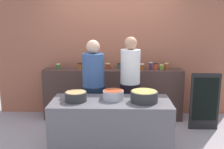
# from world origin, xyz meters

# --- Properties ---
(ground) EXTENTS (12.00, 12.00, 0.00)m
(ground) POSITION_xyz_m (0.00, 0.00, 0.00)
(ground) COLOR #9D9192
(storefront_wall) EXTENTS (4.80, 0.12, 3.00)m
(storefront_wall) POSITION_xyz_m (0.00, 1.45, 1.50)
(storefront_wall) COLOR #A15B43
(storefront_wall) RESTS_ON ground
(display_shelf) EXTENTS (2.70, 0.36, 0.99)m
(display_shelf) POSITION_xyz_m (0.00, 1.10, 0.50)
(display_shelf) COLOR #46302A
(display_shelf) RESTS_ON ground
(prep_table) EXTENTS (1.70, 0.70, 0.81)m
(prep_table) POSITION_xyz_m (0.00, -0.30, 0.40)
(prep_table) COLOR #5A575B
(prep_table) RESTS_ON ground
(preserve_jar_0) EXTENTS (0.08, 0.08, 0.10)m
(preserve_jar_0) POSITION_xyz_m (-1.07, 1.14, 1.04)
(preserve_jar_0) COLOR #325F2B
(preserve_jar_0) RESTS_ON display_shelf
(preserve_jar_1) EXTENTS (0.09, 0.09, 0.12)m
(preserve_jar_1) POSITION_xyz_m (-0.64, 1.11, 1.05)
(preserve_jar_1) COLOR brown
(preserve_jar_1) RESTS_ON display_shelf
(preserve_jar_2) EXTENTS (0.08, 0.08, 0.13)m
(preserve_jar_2) POSITION_xyz_m (-0.49, 1.13, 1.06)
(preserve_jar_2) COLOR #A92F23
(preserve_jar_2) RESTS_ON display_shelf
(preserve_jar_3) EXTENTS (0.07, 0.07, 0.13)m
(preserve_jar_3) POSITION_xyz_m (-0.35, 1.15, 1.06)
(preserve_jar_3) COLOR #56115B
(preserve_jar_3) RESTS_ON display_shelf
(preserve_jar_4) EXTENTS (0.09, 0.09, 0.11)m
(preserve_jar_4) POSITION_xyz_m (-0.10, 1.16, 1.05)
(preserve_jar_4) COLOR maroon
(preserve_jar_4) RESTS_ON display_shelf
(preserve_jar_5) EXTENTS (0.09, 0.09, 0.11)m
(preserve_jar_5) POSITION_xyz_m (0.13, 1.17, 1.05)
(preserve_jar_5) COLOR #334539
(preserve_jar_5) RESTS_ON display_shelf
(preserve_jar_6) EXTENTS (0.09, 0.09, 0.11)m
(preserve_jar_6) POSITION_xyz_m (0.56, 1.11, 1.05)
(preserve_jar_6) COLOR #934011
(preserve_jar_6) RESTS_ON display_shelf
(preserve_jar_7) EXTENTS (0.07, 0.07, 0.14)m
(preserve_jar_7) POSITION_xyz_m (0.73, 1.11, 1.06)
(preserve_jar_7) COLOR #422349
(preserve_jar_7) RESTS_ON display_shelf
(preserve_jar_8) EXTENTS (0.08, 0.08, 0.12)m
(preserve_jar_8) POSITION_xyz_m (0.83, 1.12, 1.05)
(preserve_jar_8) COLOR #B13C21
(preserve_jar_8) RESTS_ON display_shelf
(preserve_jar_9) EXTENTS (0.08, 0.08, 0.10)m
(preserve_jar_9) POSITION_xyz_m (0.94, 1.09, 1.04)
(preserve_jar_9) COLOR olive
(preserve_jar_9) RESTS_ON display_shelf
(preserve_jar_10) EXTENTS (0.08, 0.08, 0.12)m
(preserve_jar_10) POSITION_xyz_m (1.04, 1.13, 1.05)
(preserve_jar_10) COLOR brown
(preserve_jar_10) RESTS_ON display_shelf
(cooking_pot_left) EXTENTS (0.31, 0.31, 0.14)m
(cooking_pot_left) POSITION_xyz_m (-0.49, -0.32, 0.87)
(cooking_pot_left) COLOR #2D2D2D
(cooking_pot_left) RESTS_ON prep_table
(cooking_pot_center) EXTENTS (0.30, 0.30, 0.14)m
(cooking_pot_center) POSITION_xyz_m (0.03, -0.24, 0.87)
(cooking_pot_center) COLOR #B7B7BC
(cooking_pot_center) RESTS_ON prep_table
(cooking_pot_right) EXTENTS (0.38, 0.38, 0.16)m
(cooking_pot_right) POSITION_xyz_m (0.47, -0.33, 0.88)
(cooking_pot_right) COLOR #2D2D2D
(cooking_pot_right) RESTS_ON prep_table
(cook_with_tongs) EXTENTS (0.37, 0.37, 1.62)m
(cook_with_tongs) POSITION_xyz_m (-0.30, 0.27, 0.73)
(cook_with_tongs) COLOR #162134
(cook_with_tongs) RESTS_ON ground
(cook_in_cap) EXTENTS (0.33, 0.33, 1.67)m
(cook_in_cap) POSITION_xyz_m (0.30, 0.32, 0.76)
(cook_in_cap) COLOR black
(cook_in_cap) RESTS_ON ground
(chalkboard_sign) EXTENTS (0.51, 0.05, 1.03)m
(chalkboard_sign) POSITION_xyz_m (1.63, 0.59, 0.52)
(chalkboard_sign) COLOR black
(chalkboard_sign) RESTS_ON ground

